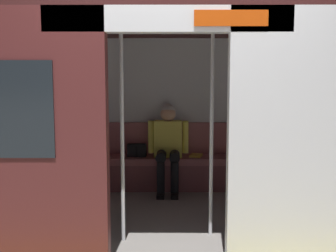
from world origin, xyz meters
TOP-DOWN VIEW (x-y plane):
  - train_car at (0.06, -1.25)m, footprint 6.40×2.83m
  - bench_seat at (0.00, -2.32)m, footprint 2.51×0.44m
  - person_seated at (-0.00, -2.27)m, footprint 0.55×0.68m
  - handbag at (0.43, -2.37)m, footprint 0.26×0.15m
  - book at (-0.39, -2.36)m, footprint 0.20×0.25m
  - grab_pole_door at (0.42, -0.50)m, footprint 0.04×0.04m
  - grab_pole_far at (-0.42, -0.64)m, footprint 0.04×0.04m

SIDE VIEW (x-z plane):
  - bench_seat at x=0.00m, z-range 0.12..0.57m
  - book at x=-0.39m, z-range 0.45..0.48m
  - handbag at x=0.43m, z-range 0.45..0.62m
  - person_seated at x=0.00m, z-range 0.08..1.26m
  - grab_pole_door at x=0.42m, z-range 0.00..2.07m
  - grab_pole_far at x=-0.42m, z-range 0.00..2.07m
  - train_car at x=0.06m, z-range 0.37..2.58m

